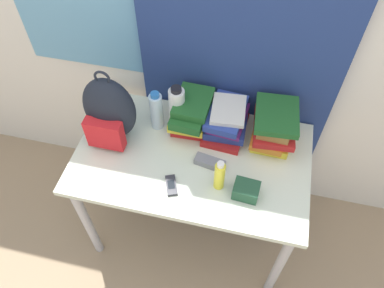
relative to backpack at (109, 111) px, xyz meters
The scene contains 14 objects.
ground_plane 1.11m from the backpack, 42.95° to the right, with size 12.00×12.00×0.00m, color #9E8466.
wall_back 0.65m from the backpack, 42.81° to the left, with size 6.00×0.06×2.50m.
curtain_blue 0.73m from the backpack, 30.36° to the left, with size 1.00×0.04×2.50m.
desk 0.51m from the backpack, ahead, with size 1.18×0.70×0.77m.
backpack is the anchor object (origin of this frame).
book_stack_left 0.42m from the backpack, 22.61° to the left, with size 0.20×0.28×0.19m.
book_stack_center 0.59m from the backpack, 15.88° to the left, with size 0.22×0.30×0.17m.
book_stack_right 0.82m from the backpack, 10.66° to the left, with size 0.22×0.28×0.20m.
water_bottle 0.24m from the backpack, 29.39° to the left, with size 0.07×0.07×0.24m.
sports_bottle 0.34m from the backpack, 24.78° to the left, with size 0.08×0.08×0.27m.
sunscreen_bottle 0.62m from the backpack, 17.42° to the right, with size 0.05×0.05×0.18m.
cell_phone 0.47m from the backpack, 32.87° to the right, with size 0.08×0.12×0.02m.
sunglasses_case 0.55m from the backpack, ahead, with size 0.16×0.08×0.04m.
camera_pouch 0.76m from the backpack, 15.77° to the right, with size 0.12×0.10×0.07m.
Camera 1 is at (0.25, -0.73, 2.29)m, focal length 35.00 mm.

